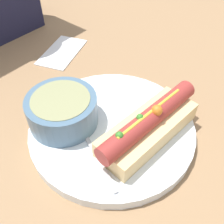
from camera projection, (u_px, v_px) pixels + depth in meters
ground_plane at (112, 132)px, 0.46m from camera, size 4.00×4.00×0.00m
dinner_plate at (112, 129)px, 0.45m from camera, size 0.28×0.28×0.02m
hot_dog at (148, 126)px, 0.41m from camera, size 0.20×0.08×0.06m
soup_bowl at (62, 109)px, 0.43m from camera, size 0.12×0.12×0.05m
spoon at (85, 134)px, 0.42m from camera, size 0.08×0.15×0.01m
napkin at (62, 51)px, 0.63m from camera, size 0.15×0.12×0.01m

